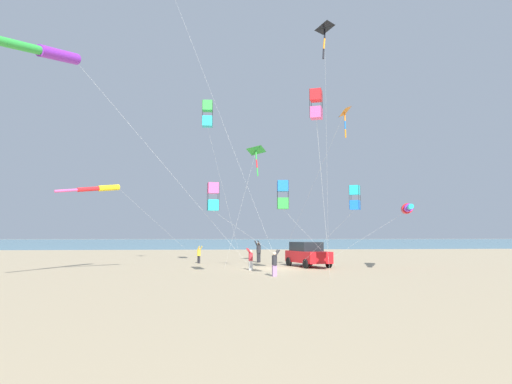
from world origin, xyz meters
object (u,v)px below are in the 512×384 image
(person_child_green_jacket, at_px, (251,258))
(kite_box_striped_overhead, at_px, (283,195))
(parked_car, at_px, (307,254))
(person_adult_flyer, at_px, (259,250))
(kite_box_yellow_midlevel, at_px, (355,198))
(kite_windsock_long_streamer_right, at_px, (98,189))
(person_child_grey_jacket, at_px, (275,262))
(kite_delta_green_low_center, at_px, (256,151))
(kite_windsock_red_high_left, at_px, (38,50))
(kite_delta_magenta_far_left, at_px, (344,113))
(kite_box_small_distant, at_px, (316,104))
(kite_delta_long_streamer_left, at_px, (324,28))
(cooler_box, at_px, (307,262))
(kite_box_orange_high_right, at_px, (208,114))
(kite_box_checkered_midright, at_px, (213,197))
(person_bystander_far, at_px, (199,254))
(kite_windsock_black_fish_shape, at_px, (408,208))

(person_child_green_jacket, distance_m, kite_box_striped_overhead, 4.82)
(parked_car, height_order, person_adult_flyer, person_adult_flyer)
(kite_box_yellow_midlevel, xyz_separation_m, kite_windsock_long_streamer_right, (3.65, 16.08, 0.77))
(person_child_grey_jacket, bearing_deg, kite_box_striped_overhead, -15.02)
(kite_delta_green_low_center, relative_size, kite_windsock_red_high_left, 0.58)
(kite_delta_magenta_far_left, bearing_deg, person_adult_flyer, 18.68)
(kite_box_small_distant, bearing_deg, kite_delta_magenta_far_left, -25.91)
(kite_delta_magenta_far_left, relative_size, kite_box_small_distant, 1.56)
(parked_car, height_order, kite_windsock_long_streamer_right, kite_windsock_long_streamer_right)
(kite_delta_long_streamer_left, bearing_deg, kite_box_yellow_midlevel, -114.66)
(cooler_box, distance_m, kite_box_striped_overhead, 7.96)
(person_child_grey_jacket, distance_m, kite_box_small_distant, 9.57)
(kite_windsock_long_streamer_right, bearing_deg, kite_box_orange_high_right, -56.45)
(kite_box_checkered_midright, bearing_deg, kite_box_striped_overhead, -58.75)
(kite_delta_magenta_far_left, distance_m, kite_windsock_long_streamer_right, 16.61)
(person_child_green_jacket, bearing_deg, kite_box_small_distant, -168.08)
(kite_box_checkered_midright, relative_size, kite_windsock_red_high_left, 0.63)
(kite_box_small_distant, height_order, kite_windsock_long_streamer_right, kite_box_small_distant)
(kite_delta_long_streamer_left, xyz_separation_m, kite_box_small_distant, (-7.04, 2.22, -7.13))
(person_child_grey_jacket, distance_m, kite_box_striped_overhead, 6.18)
(parked_car, relative_size, kite_delta_magenta_far_left, 0.33)
(person_bystander_far, relative_size, kite_box_yellow_midlevel, 0.27)
(parked_car, bearing_deg, kite_windsock_long_streamer_right, 103.59)
(person_bystander_far, xyz_separation_m, kite_box_orange_high_right, (-3.91, -0.66, 11.04))
(cooler_box, distance_m, kite_box_orange_high_right, 14.15)
(person_adult_flyer, relative_size, kite_box_orange_high_right, 0.15)
(person_child_green_jacket, distance_m, person_bystander_far, 8.83)
(kite_box_yellow_midlevel, relative_size, kite_box_checkered_midright, 0.60)
(kite_box_yellow_midlevel, distance_m, kite_box_checkered_midright, 8.59)
(person_adult_flyer, relative_size, person_child_grey_jacket, 1.26)
(kite_box_yellow_midlevel, distance_m, kite_windsock_long_streamer_right, 16.50)
(kite_delta_long_streamer_left, relative_size, kite_box_orange_high_right, 1.24)
(person_child_green_jacket, relative_size, kite_box_orange_high_right, 0.12)
(cooler_box, bearing_deg, kite_delta_magenta_far_left, -175.74)
(kite_delta_magenta_far_left, bearing_deg, kite_box_striped_overhead, 47.71)
(kite_delta_green_low_center, bearing_deg, person_adult_flyer, -6.67)
(kite_box_orange_high_right, relative_size, kite_box_striped_overhead, 2.12)
(person_adult_flyer, relative_size, kite_box_striped_overhead, 0.32)
(kite_windsock_black_fish_shape, bearing_deg, kite_box_checkered_midright, 103.80)
(cooler_box, xyz_separation_m, kite_box_small_distant, (-15.65, 2.69, 8.23))
(cooler_box, relative_size, kite_box_checkered_midright, 0.07)
(kite_delta_magenta_far_left, relative_size, kite_windsock_red_high_left, 0.99)
(person_bystander_far, distance_m, kite_box_orange_high_right, 11.73)
(kite_windsock_long_streamer_right, bearing_deg, kite_box_striped_overhead, -89.94)
(kite_delta_long_streamer_left, bearing_deg, kite_windsock_black_fish_shape, -62.63)
(person_child_grey_jacket, height_order, kite_box_striped_overhead, kite_box_striped_overhead)
(kite_box_orange_high_right, bearing_deg, person_bystander_far, 9.64)
(kite_delta_long_streamer_left, bearing_deg, kite_box_small_distant, 162.49)
(person_child_grey_jacket, xyz_separation_m, kite_box_yellow_midlevel, (0.66, -5.01, 3.78))
(person_child_grey_jacket, bearing_deg, cooler_box, -21.49)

